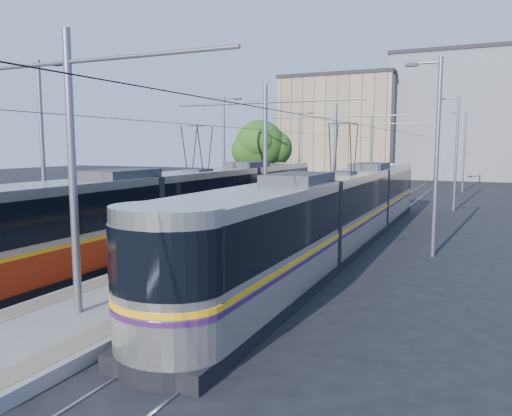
% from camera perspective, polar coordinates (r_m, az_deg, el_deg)
% --- Properties ---
extents(ground, '(160.00, 160.00, 0.00)m').
position_cam_1_polar(ground, '(16.78, -9.96, -8.60)').
color(ground, black).
rests_on(ground, ground).
extents(platform, '(4.00, 50.00, 0.30)m').
position_cam_1_polar(platform, '(31.97, 7.45, -0.84)').
color(platform, gray).
rests_on(platform, ground).
extents(tactile_strip_left, '(0.70, 50.00, 0.01)m').
position_cam_1_polar(tactile_strip_left, '(32.39, 5.00, -0.42)').
color(tactile_strip_left, gray).
rests_on(tactile_strip_left, platform).
extents(tactile_strip_right, '(0.70, 50.00, 0.01)m').
position_cam_1_polar(tactile_strip_right, '(31.56, 9.97, -0.70)').
color(tactile_strip_right, gray).
rests_on(tactile_strip_right, platform).
extents(rails, '(8.71, 70.00, 0.03)m').
position_cam_1_polar(rails, '(31.99, 7.45, -1.08)').
color(rails, gray).
rests_on(rails, ground).
extents(track_arrow, '(1.20, 5.00, 0.01)m').
position_cam_1_polar(track_arrow, '(17.02, -26.06, -8.98)').
color(track_arrow, silver).
rests_on(track_arrow, ground).
extents(tram_left, '(2.43, 28.61, 5.50)m').
position_cam_1_polar(tram_left, '(24.94, -6.63, 0.57)').
color(tram_left, black).
rests_on(tram_left, ground).
extents(tram_right, '(2.43, 28.99, 5.50)m').
position_cam_1_polar(tram_right, '(22.44, 9.80, 0.19)').
color(tram_right, black).
rests_on(tram_right, ground).
extents(catenary, '(9.20, 70.00, 7.00)m').
position_cam_1_polar(catenary, '(28.96, 5.93, 7.05)').
color(catenary, slate).
rests_on(catenary, platform).
extents(street_lamps, '(15.18, 38.22, 8.00)m').
position_cam_1_polar(street_lamps, '(35.52, 9.45, 6.43)').
color(street_lamps, slate).
rests_on(street_lamps, ground).
extents(shelter, '(0.73, 1.08, 2.24)m').
position_cam_1_polar(shelter, '(31.48, 8.61, 1.45)').
color(shelter, black).
rests_on(shelter, platform).
extents(tree, '(4.61, 4.26, 6.70)m').
position_cam_1_polar(tree, '(42.24, 0.92, 7.08)').
color(tree, '#382314').
rests_on(tree, ground).
extents(building_left, '(16.32, 12.24, 14.62)m').
position_cam_1_polar(building_left, '(75.83, 9.83, 9.06)').
color(building_left, tan).
rests_on(building_left, ground).
extents(building_centre, '(18.36, 14.28, 17.32)m').
position_cam_1_polar(building_centre, '(77.49, 22.31, 9.60)').
color(building_centre, gray).
rests_on(building_centre, ground).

